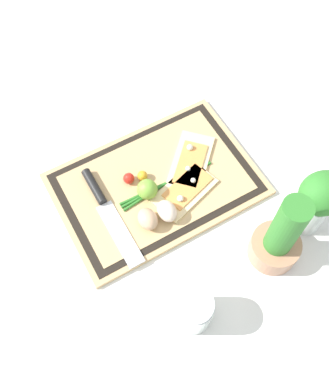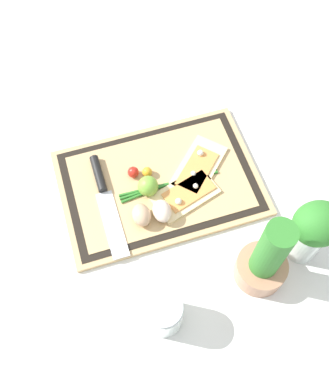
# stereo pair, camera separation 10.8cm
# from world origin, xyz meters

# --- Properties ---
(ground_plane) EXTENTS (6.00, 6.00, 0.00)m
(ground_plane) POSITION_xyz_m (0.00, 0.00, 0.00)
(ground_plane) COLOR silver
(cutting_board) EXTENTS (0.49, 0.33, 0.02)m
(cutting_board) POSITION_xyz_m (0.00, 0.00, 0.01)
(cutting_board) COLOR tan
(cutting_board) RESTS_ON ground_plane
(pizza_slice_near) EXTENTS (0.18, 0.18, 0.02)m
(pizza_slice_near) POSITION_xyz_m (-0.11, -0.01, 0.02)
(pizza_slice_near) COLOR beige
(pizza_slice_near) RESTS_ON cutting_board
(pizza_slice_far) EXTENTS (0.18, 0.13, 0.02)m
(pizza_slice_far) POSITION_xyz_m (-0.05, 0.06, 0.02)
(pizza_slice_far) COLOR beige
(pizza_slice_far) RESTS_ON cutting_board
(knife) EXTENTS (0.04, 0.28, 0.02)m
(knife) POSITION_xyz_m (0.14, -0.02, 0.02)
(knife) COLOR silver
(knife) RESTS_ON cutting_board
(egg_brown) EXTENTS (0.04, 0.06, 0.04)m
(egg_brown) POSITION_xyz_m (0.07, 0.09, 0.04)
(egg_brown) COLOR tan
(egg_brown) RESTS_ON cutting_board
(egg_pink) EXTENTS (0.04, 0.06, 0.04)m
(egg_pink) POSITION_xyz_m (0.02, 0.09, 0.04)
(egg_pink) COLOR beige
(egg_pink) RESTS_ON cutting_board
(lime) EXTENTS (0.05, 0.05, 0.05)m
(lime) POSITION_xyz_m (0.03, 0.02, 0.04)
(lime) COLOR #70A838
(lime) RESTS_ON cutting_board
(cherry_tomato_red) EXTENTS (0.03, 0.03, 0.03)m
(cherry_tomato_red) POSITION_xyz_m (0.06, -0.04, 0.03)
(cherry_tomato_red) COLOR red
(cherry_tomato_red) RESTS_ON cutting_board
(cherry_tomato_yellow) EXTENTS (0.03, 0.03, 0.03)m
(cherry_tomato_yellow) POSITION_xyz_m (0.02, -0.03, 0.03)
(cherry_tomato_yellow) COLOR gold
(cherry_tomato_yellow) RESTS_ON cutting_board
(scallion_bunch) EXTENTS (0.25, 0.04, 0.01)m
(scallion_bunch) POSITION_xyz_m (-0.02, 0.02, 0.02)
(scallion_bunch) COLOR #2D7528
(scallion_bunch) RESTS_ON cutting_board
(herb_pot) EXTENTS (0.11, 0.11, 0.24)m
(herb_pot) POSITION_xyz_m (-0.15, 0.29, 0.09)
(herb_pot) COLOR #AD7A5B
(herb_pot) RESTS_ON ground_plane
(sauce_jar) EXTENTS (0.08, 0.08, 0.10)m
(sauce_jar) POSITION_xyz_m (0.09, 0.32, 0.04)
(sauce_jar) COLOR silver
(sauce_jar) RESTS_ON ground_plane
(herb_glass) EXTENTS (0.11, 0.10, 0.20)m
(herb_glass) POSITION_xyz_m (-0.26, 0.26, 0.12)
(herb_glass) COLOR silver
(herb_glass) RESTS_ON ground_plane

